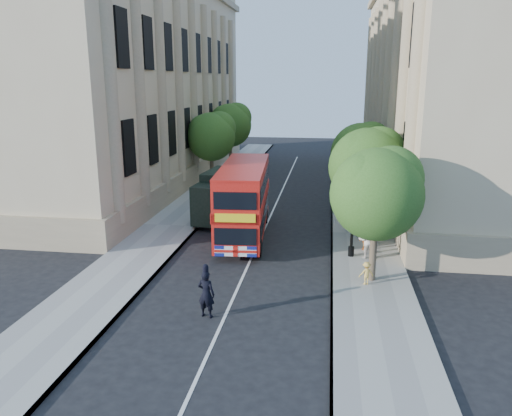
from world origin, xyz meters
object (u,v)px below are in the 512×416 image
at_px(double_decker_bus, 244,199).
at_px(box_van, 222,198).
at_px(police_constable, 206,294).
at_px(lamp_post, 353,210).
at_px(woman_pedestrian, 367,240).

relative_size(double_decker_bus, box_van, 1.59).
distance_m(double_decker_bus, police_constable, 10.10).
height_order(lamp_post, police_constable, lamp_post).
bearing_deg(double_decker_bus, woman_pedestrian, -26.58).
xyz_separation_m(box_van, police_constable, (2.23, -13.11, -0.61)).
bearing_deg(woman_pedestrian, police_constable, 48.26).
xyz_separation_m(double_decker_bus, box_van, (-1.96, 3.11, -0.74)).
height_order(lamp_post, double_decker_bus, lamp_post).
xyz_separation_m(lamp_post, woman_pedestrian, (0.76, -0.11, -1.48)).
height_order(box_van, police_constable, box_van).
relative_size(police_constable, woman_pedestrian, 1.03).
bearing_deg(box_van, double_decker_bus, -52.28).
relative_size(lamp_post, woman_pedestrian, 2.85).
distance_m(double_decker_bus, woman_pedestrian, 7.36).
bearing_deg(police_constable, woman_pedestrian, -118.99).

